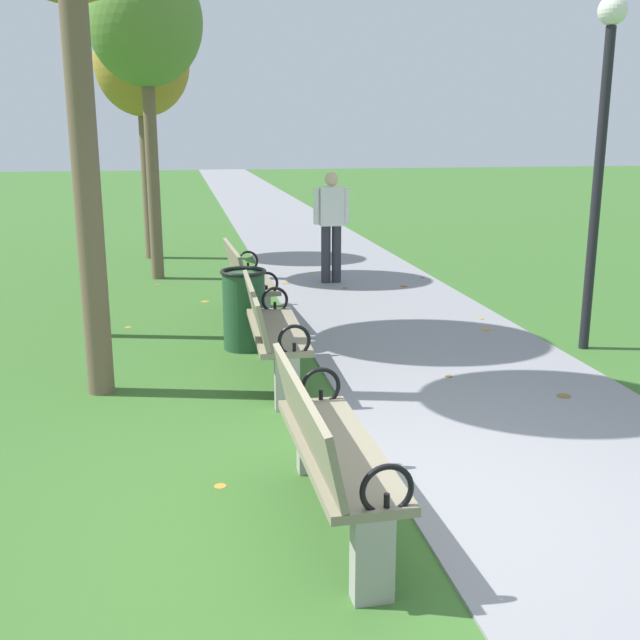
{
  "coord_description": "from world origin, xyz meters",
  "views": [
    {
      "loc": [
        -1.29,
        -4.08,
        2.25
      ],
      "look_at": [
        -0.05,
        2.58,
        0.55
      ],
      "focal_mm": 42.9,
      "sensor_mm": 36.0,
      "label": 1
    }
  ],
  "objects_px": {
    "park_bench_3": "(247,280)",
    "trash_bin": "(244,309)",
    "tree_3": "(145,25)",
    "park_bench_2": "(271,330)",
    "tree_4": "(142,66)",
    "pedestrian_walking": "(331,221)",
    "park_bench_1": "(329,449)",
    "lamp_post": "(603,122)"
  },
  "relations": [
    {
      "from": "park_bench_2",
      "to": "tree_3",
      "type": "height_order",
      "value": "tree_3"
    },
    {
      "from": "park_bench_2",
      "to": "lamp_post",
      "type": "height_order",
      "value": "lamp_post"
    },
    {
      "from": "park_bench_1",
      "to": "lamp_post",
      "type": "distance_m",
      "value": 4.96
    },
    {
      "from": "park_bench_3",
      "to": "lamp_post",
      "type": "relative_size",
      "value": 0.46
    },
    {
      "from": "park_bench_1",
      "to": "lamp_post",
      "type": "relative_size",
      "value": 0.46
    },
    {
      "from": "tree_3",
      "to": "trash_bin",
      "type": "height_order",
      "value": "tree_3"
    },
    {
      "from": "park_bench_2",
      "to": "trash_bin",
      "type": "xyz_separation_m",
      "value": [
        -0.15,
        1.13,
        -0.06
      ]
    },
    {
      "from": "tree_3",
      "to": "trash_bin",
      "type": "bearing_deg",
      "value": -76.7
    },
    {
      "from": "pedestrian_walking",
      "to": "trash_bin",
      "type": "height_order",
      "value": "pedestrian_walking"
    },
    {
      "from": "tree_4",
      "to": "trash_bin",
      "type": "relative_size",
      "value": 5.01
    },
    {
      "from": "trash_bin",
      "to": "park_bench_1",
      "type": "bearing_deg",
      "value": -87.79
    },
    {
      "from": "lamp_post",
      "to": "tree_4",
      "type": "bearing_deg",
      "value": 124.34
    },
    {
      "from": "park_bench_2",
      "to": "park_bench_3",
      "type": "xyz_separation_m",
      "value": [
        0.0,
        2.35,
        0.0
      ]
    },
    {
      "from": "trash_bin",
      "to": "lamp_post",
      "type": "bearing_deg",
      "value": -10.57
    },
    {
      "from": "park_bench_2",
      "to": "lamp_post",
      "type": "relative_size",
      "value": 0.46
    },
    {
      "from": "tree_4",
      "to": "trash_bin",
      "type": "height_order",
      "value": "tree_4"
    },
    {
      "from": "tree_4",
      "to": "pedestrian_walking",
      "type": "bearing_deg",
      "value": -47.09
    },
    {
      "from": "park_bench_1",
      "to": "park_bench_2",
      "type": "bearing_deg",
      "value": 90.0
    },
    {
      "from": "park_bench_2",
      "to": "tree_4",
      "type": "xyz_separation_m",
      "value": [
        -1.27,
        7.25,
        2.78
      ]
    },
    {
      "from": "pedestrian_walking",
      "to": "trash_bin",
      "type": "xyz_separation_m",
      "value": [
        -1.57,
        -3.23,
        -0.5
      ]
    },
    {
      "from": "park_bench_3",
      "to": "lamp_post",
      "type": "distance_m",
      "value": 4.26
    },
    {
      "from": "park_bench_1",
      "to": "trash_bin",
      "type": "height_order",
      "value": "park_bench_1"
    },
    {
      "from": "park_bench_2",
      "to": "tree_4",
      "type": "relative_size",
      "value": 0.38
    },
    {
      "from": "pedestrian_walking",
      "to": "trash_bin",
      "type": "bearing_deg",
      "value": -116.02
    },
    {
      "from": "park_bench_3",
      "to": "pedestrian_walking",
      "type": "height_order",
      "value": "pedestrian_walking"
    },
    {
      "from": "park_bench_2",
      "to": "park_bench_3",
      "type": "relative_size",
      "value": 1.0
    },
    {
      "from": "park_bench_1",
      "to": "pedestrian_walking",
      "type": "bearing_deg",
      "value": 78.53
    },
    {
      "from": "park_bench_3",
      "to": "trash_bin",
      "type": "bearing_deg",
      "value": -96.88
    },
    {
      "from": "tree_4",
      "to": "park_bench_1",
      "type": "bearing_deg",
      "value": -82.74
    },
    {
      "from": "park_bench_3",
      "to": "park_bench_2",
      "type": "bearing_deg",
      "value": -90.0
    },
    {
      "from": "park_bench_1",
      "to": "park_bench_3",
      "type": "xyz_separation_m",
      "value": [
        0.0,
        5.03,
        0.0
      ]
    },
    {
      "from": "tree_3",
      "to": "tree_4",
      "type": "bearing_deg",
      "value": 94.08
    },
    {
      "from": "park_bench_2",
      "to": "tree_3",
      "type": "distance_m",
      "value": 6.26
    },
    {
      "from": "park_bench_1",
      "to": "trash_bin",
      "type": "relative_size",
      "value": 1.92
    },
    {
      "from": "tree_4",
      "to": "trash_bin",
      "type": "distance_m",
      "value": 6.84
    },
    {
      "from": "park_bench_2",
      "to": "trash_bin",
      "type": "height_order",
      "value": "park_bench_2"
    },
    {
      "from": "park_bench_3",
      "to": "trash_bin",
      "type": "xyz_separation_m",
      "value": [
        -0.15,
        -1.22,
        -0.06
      ]
    },
    {
      "from": "park_bench_1",
      "to": "park_bench_3",
      "type": "height_order",
      "value": "same"
    },
    {
      "from": "park_bench_1",
      "to": "trash_bin",
      "type": "bearing_deg",
      "value": 92.21
    },
    {
      "from": "lamp_post",
      "to": "park_bench_1",
      "type": "bearing_deg",
      "value": -136.83
    },
    {
      "from": "tree_3",
      "to": "pedestrian_walking",
      "type": "xyz_separation_m",
      "value": [
        2.55,
        -0.9,
        -2.77
      ]
    },
    {
      "from": "park_bench_3",
      "to": "trash_bin",
      "type": "distance_m",
      "value": 1.23
    }
  ]
}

